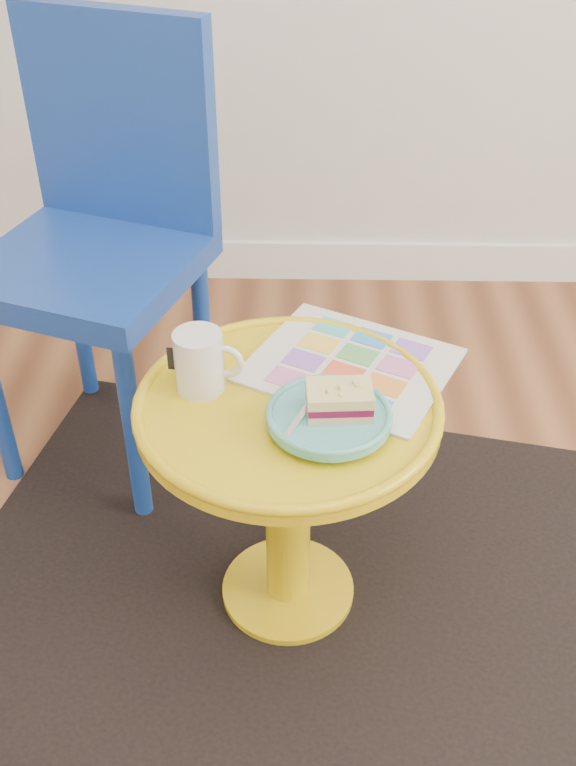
{
  "coord_description": "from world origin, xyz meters",
  "views": [
    {
      "loc": [
        -0.11,
        -0.31,
        1.32
      ],
      "look_at": [
        -0.13,
        0.77,
        0.51
      ],
      "focal_mm": 40.0,
      "sensor_mm": 36.0,
      "label": 1
    }
  ],
  "objects_px": {
    "mug": "(200,360)",
    "plate": "(329,417)",
    "chair": "(102,225)",
    "newspaper": "(351,365)",
    "side_table": "(288,464)"
  },
  "relations": [
    {
      "from": "mug",
      "to": "plate",
      "type": "distance_m",
      "value": 0.23
    },
    {
      "from": "newspaper",
      "to": "plate",
      "type": "relative_size",
      "value": 1.67
    },
    {
      "from": "chair",
      "to": "mug",
      "type": "relative_size",
      "value": 8.15
    },
    {
      "from": "side_table",
      "to": "mug",
      "type": "relative_size",
      "value": 4.35
    },
    {
      "from": "side_table",
      "to": "mug",
      "type": "bearing_deg",
      "value": 165.0
    },
    {
      "from": "side_table",
      "to": "chair",
      "type": "height_order",
      "value": "chair"
    },
    {
      "from": "mug",
      "to": "newspaper",
      "type": "bearing_deg",
      "value": 23.39
    },
    {
      "from": "newspaper",
      "to": "mug",
      "type": "distance_m",
      "value": 0.26
    },
    {
      "from": "newspaper",
      "to": "mug",
      "type": "height_order",
      "value": "mug"
    },
    {
      "from": "mug",
      "to": "plate",
      "type": "bearing_deg",
      "value": -16.41
    },
    {
      "from": "side_table",
      "to": "plate",
      "type": "bearing_deg",
      "value": -42.35
    },
    {
      "from": "mug",
      "to": "plate",
      "type": "relative_size",
      "value": 0.59
    },
    {
      "from": "newspaper",
      "to": "mug",
      "type": "xyz_separation_m",
      "value": [
        -0.25,
        -0.06,
        0.05
      ]
    },
    {
      "from": "chair",
      "to": "mug",
      "type": "distance_m",
      "value": 0.52
    },
    {
      "from": "side_table",
      "to": "newspaper",
      "type": "relative_size",
      "value": 1.54
    }
  ]
}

